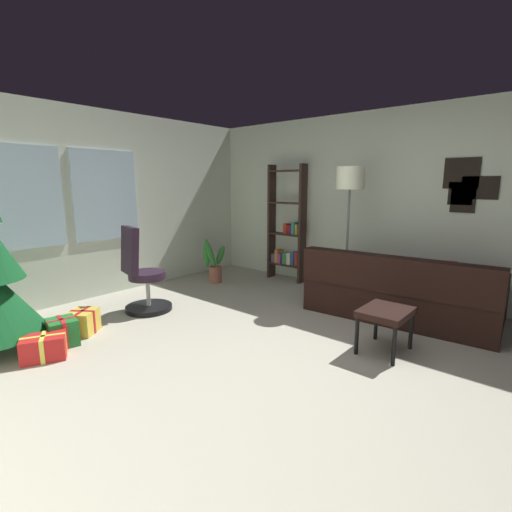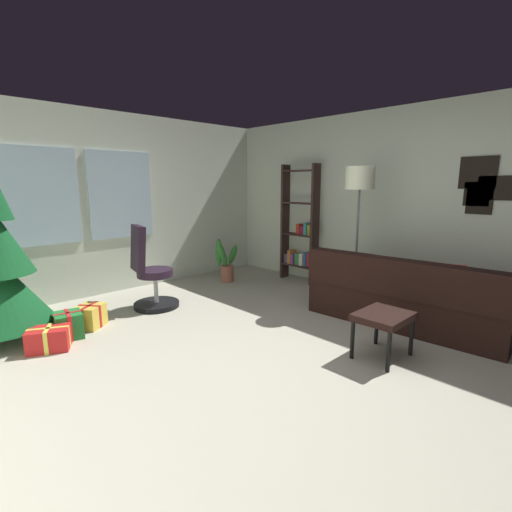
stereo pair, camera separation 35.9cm
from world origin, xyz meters
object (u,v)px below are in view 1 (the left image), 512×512
couch (415,294)px  gift_box_green (63,332)px  gift_box_gold (83,322)px  floor_lamp (350,188)px  office_chair (142,279)px  gift_box_red (44,347)px  potted_plant (213,263)px  bookshelf (287,231)px  footstool (386,315)px

couch → gift_box_green: bearing=142.4°
gift_box_gold → floor_lamp: (2.80, -1.55, 1.36)m
office_chair → floor_lamp: size_ratio=0.60×
gift_box_red → floor_lamp: (3.29, -1.24, 1.38)m
gift_box_green → floor_lamp: 3.63m
gift_box_red → gift_box_green: (0.23, 0.17, 0.02)m
office_chair → gift_box_red: bearing=-161.9°
office_chair → potted_plant: 1.52m
gift_box_green → floor_lamp: size_ratio=0.18×
gift_box_green → floor_lamp: (3.06, -1.42, 1.35)m
office_chair → bookshelf: 2.44m
gift_box_red → office_chair: bearing=18.1°
couch → office_chair: (-1.96, 2.57, 0.13)m
floor_lamp → footstool: bearing=-139.7°
gift_box_gold → gift_box_green: bearing=-153.1°
gift_box_gold → office_chair: 0.85m
footstool → gift_box_green: bearing=127.7°
bookshelf → gift_box_red: bearing=179.8°
gift_box_green → potted_plant: bearing=12.9°
gift_box_gold → floor_lamp: bearing=-28.9°
gift_box_red → gift_box_gold: bearing=31.7°
bookshelf → floor_lamp: 1.46m
gift_box_green → bookshelf: 3.50m
gift_box_red → potted_plant: (2.77, 0.75, 0.20)m
gift_box_gold → office_chair: (0.80, 0.12, 0.28)m
potted_plant → office_chair: bearing=-167.3°
footstool → potted_plant: potted_plant is taller
gift_box_red → gift_box_gold: 0.58m
bookshelf → office_chair: bearing=169.7°
footstool → office_chair: bearing=107.0°
footstool → bookshelf: (1.56, 2.24, 0.44)m
couch → bookshelf: (0.42, 2.14, 0.53)m
footstool → gift_box_gold: (-1.61, 2.55, -0.24)m
office_chair → footstool: bearing=-73.0°
gift_box_green → bookshelf: size_ratio=0.17×
bookshelf → gift_box_green: bearing=176.9°
couch → potted_plant: (-0.48, 2.91, 0.03)m
floor_lamp → gift_box_gold: bearing=151.1°
couch → office_chair: bearing=127.3°
couch → footstool: 1.15m
gift_box_gold → office_chair: office_chair is taller
gift_box_red → gift_box_green: 0.29m
floor_lamp → potted_plant: floor_lamp is taller
gift_box_red → bookshelf: (3.66, -0.01, 0.69)m
gift_box_red → bookshelf: bearing=-0.2°
gift_box_red → bookshelf: bookshelf is taller
gift_box_gold → bookshelf: (3.17, -0.32, 0.68)m
floor_lamp → potted_plant: size_ratio=2.48×
footstool → gift_box_gold: 3.03m
footstool → office_chair: 2.79m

